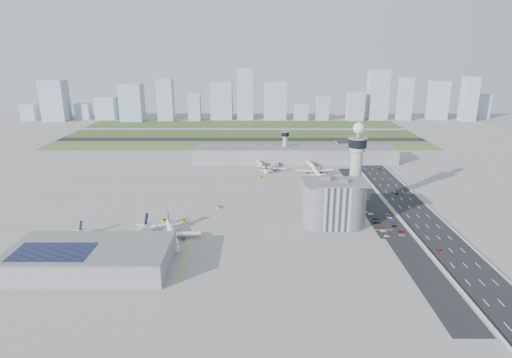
{
  "coord_description": "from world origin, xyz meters",
  "views": [
    {
      "loc": [
        1.21,
        -288.2,
        113.36
      ],
      "look_at": [
        0.0,
        35.0,
        15.0
      ],
      "focal_mm": 30.0,
      "sensor_mm": 36.0,
      "label": 1
    }
  ],
  "objects_px": {
    "car_lot_5": "(371,214)",
    "car_lot_8": "(394,226)",
    "car_hw_0": "(439,250)",
    "jet_bridge_near_1": "(114,246)",
    "airplane_far_a": "(272,165)",
    "car_lot_2": "(380,227)",
    "jet_bridge_far_0": "(258,163)",
    "car_hw_4": "(354,154)",
    "car_lot_3": "(377,223)",
    "airplane_near_b": "(134,233)",
    "tug_5": "(327,177)",
    "tug_0": "(130,232)",
    "car_lot_6": "(402,235)",
    "airplane_near_a": "(70,238)",
    "car_lot_4": "(376,218)",
    "jet_bridge_far_1": "(307,163)",
    "tug_3": "(219,207)",
    "airplane_near_c": "(173,232)",
    "car_lot_7": "(401,231)",
    "car_lot_10": "(389,218)",
    "tug_2": "(184,221)",
    "airplane_far_b": "(315,167)",
    "car_lot_11": "(388,215)",
    "admin_building": "(334,204)",
    "car_hw_1": "(397,194)",
    "car_lot_1": "(383,231)",
    "control_tower": "(356,163)",
    "secondary_tower": "(285,144)",
    "jet_bridge_near_2": "(165,247)",
    "car_lot_0": "(387,236)",
    "car_hw_2": "(379,169)",
    "car_lot_9": "(393,222)",
    "tug_4": "(260,177)"
  },
  "relations": [
    {
      "from": "car_lot_7",
      "to": "car_hw_0",
      "type": "xyz_separation_m",
      "value": [
        13.27,
        -27.06,
        -0.0
      ]
    },
    {
      "from": "tug_3",
      "to": "airplane_near_c",
      "type": "bearing_deg",
      "value": -83.5
    },
    {
      "from": "jet_bridge_near_1",
      "to": "car_hw_2",
      "type": "distance_m",
      "value": 271.75
    },
    {
      "from": "airplane_near_c",
      "to": "car_lot_6",
      "type": "relative_size",
      "value": 9.23
    },
    {
      "from": "control_tower",
      "to": "airplane_far_a",
      "type": "distance_m",
      "value": 125.74
    },
    {
      "from": "tug_0",
      "to": "car_lot_3",
      "type": "xyz_separation_m",
      "value": [
        163.25,
        17.73,
        -0.33
      ]
    },
    {
      "from": "airplane_near_c",
      "to": "car_lot_9",
      "type": "distance_m",
      "value": 147.64
    },
    {
      "from": "control_tower",
      "to": "secondary_tower",
      "type": "bearing_deg",
      "value": 106.48
    },
    {
      "from": "jet_bridge_far_0",
      "to": "car_hw_4",
      "type": "relative_size",
      "value": 3.97
    },
    {
      "from": "car_lot_7",
      "to": "car_lot_10",
      "type": "bearing_deg",
      "value": -7.25
    },
    {
      "from": "car_lot_5",
      "to": "car_lot_8",
      "type": "distance_m",
      "value": 23.27
    },
    {
      "from": "admin_building",
      "to": "car_hw_1",
      "type": "xyz_separation_m",
      "value": [
        62.84,
        63.63,
        -14.65
      ]
    },
    {
      "from": "tug_0",
      "to": "car_lot_6",
      "type": "relative_size",
      "value": 0.73
    },
    {
      "from": "jet_bridge_far_1",
      "to": "tug_3",
      "type": "xyz_separation_m",
      "value": [
        -79.13,
        -122.51,
        -1.9
      ]
    },
    {
      "from": "airplane_far_a",
      "to": "car_lot_2",
      "type": "relative_size",
      "value": 9.03
    },
    {
      "from": "tug_2",
      "to": "jet_bridge_far_1",
      "type": "bearing_deg",
      "value": 125.01
    },
    {
      "from": "car_lot_11",
      "to": "car_hw_0",
      "type": "distance_m",
      "value": 57.36
    },
    {
      "from": "airplane_far_b",
      "to": "car_lot_10",
      "type": "distance_m",
      "value": 121.02
    },
    {
      "from": "secondary_tower",
      "to": "car_lot_11",
      "type": "xyz_separation_m",
      "value": [
        63.95,
        -154.94,
        -18.16
      ]
    },
    {
      "from": "jet_bridge_far_1",
      "to": "car_hw_2",
      "type": "xyz_separation_m",
      "value": [
        69.35,
        -13.88,
        -2.29
      ]
    },
    {
      "from": "car_lot_3",
      "to": "airplane_near_b",
      "type": "bearing_deg",
      "value": 104.9
    },
    {
      "from": "tug_0",
      "to": "tug_2",
      "type": "bearing_deg",
      "value": -37.42
    },
    {
      "from": "car_lot_8",
      "to": "tug_3",
      "type": "bearing_deg",
      "value": 67.32
    },
    {
      "from": "airplane_far_b",
      "to": "car_hw_0",
      "type": "distance_m",
      "value": 173.51
    },
    {
      "from": "car_lot_4",
      "to": "car_lot_7",
      "type": "xyz_separation_m",
      "value": [
        10.6,
        -21.88,
        0.01
      ]
    },
    {
      "from": "jet_bridge_near_2",
      "to": "car_lot_2",
      "type": "xyz_separation_m",
      "value": [
        135.42,
        34.02,
        -2.29
      ]
    },
    {
      "from": "jet_bridge_far_0",
      "to": "tug_2",
      "type": "bearing_deg",
      "value": -28.82
    },
    {
      "from": "car_lot_8",
      "to": "car_lot_10",
      "type": "relative_size",
      "value": 0.73
    },
    {
      "from": "airplane_near_a",
      "to": "car_lot_4",
      "type": "relative_size",
      "value": 9.43
    },
    {
      "from": "car_lot_10",
      "to": "airplane_near_b",
      "type": "bearing_deg",
      "value": 108.98
    },
    {
      "from": "car_lot_1",
      "to": "car_lot_8",
      "type": "bearing_deg",
      "value": -54.9
    },
    {
      "from": "admin_building",
      "to": "car_lot_3",
      "type": "bearing_deg",
      "value": 5.29
    },
    {
      "from": "airplane_near_a",
      "to": "car_lot_1",
      "type": "bearing_deg",
      "value": 99.22
    },
    {
      "from": "control_tower",
      "to": "car_lot_2",
      "type": "distance_m",
      "value": 50.21
    },
    {
      "from": "airplane_near_b",
      "to": "tug_5",
      "type": "bearing_deg",
      "value": 143.95
    },
    {
      "from": "tug_0",
      "to": "tug_4",
      "type": "distance_m",
      "value": 150.3
    },
    {
      "from": "tug_5",
      "to": "car_lot_6",
      "type": "distance_m",
      "value": 130.82
    },
    {
      "from": "airplane_near_c",
      "to": "car_lot_4",
      "type": "distance_m",
      "value": 139.13
    },
    {
      "from": "car_lot_0",
      "to": "jet_bridge_far_1",
      "type": "bearing_deg",
      "value": 19.14
    },
    {
      "from": "car_lot_7",
      "to": "car_lot_8",
      "type": "bearing_deg",
      "value": 1.59
    },
    {
      "from": "jet_bridge_near_1",
      "to": "car_lot_5",
      "type": "distance_m",
      "value": 174.79
    },
    {
      "from": "tug_3",
      "to": "airplane_near_b",
      "type": "bearing_deg",
      "value": -99.17
    },
    {
      "from": "car_hw_2",
      "to": "airplane_near_b",
      "type": "bearing_deg",
      "value": -148.57
    },
    {
      "from": "car_hw_0",
      "to": "jet_bridge_near_1",
      "type": "bearing_deg",
      "value": 179.87
    },
    {
      "from": "airplane_near_b",
      "to": "jet_bridge_far_1",
      "type": "relative_size",
      "value": 2.98
    },
    {
      "from": "airplane_near_b",
      "to": "car_lot_10",
      "type": "height_order",
      "value": "airplane_near_b"
    },
    {
      "from": "airplane_near_c",
      "to": "car_lot_2",
      "type": "distance_m",
      "value": 135.01
    },
    {
      "from": "jet_bridge_near_2",
      "to": "car_lot_0",
      "type": "distance_m",
      "value": 137.42
    },
    {
      "from": "airplane_near_a",
      "to": "car_lot_1",
      "type": "height_order",
      "value": "airplane_near_a"
    },
    {
      "from": "tug_3",
      "to": "car_lot_4",
      "type": "bearing_deg",
      "value": 18.66
    }
  ]
}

